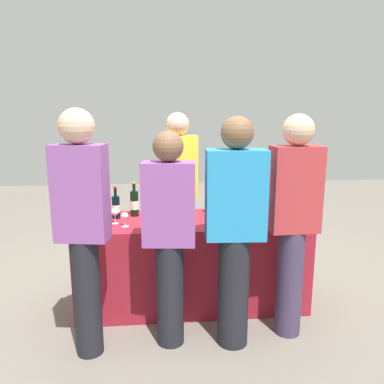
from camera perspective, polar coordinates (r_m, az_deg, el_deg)
name	(u,v)px	position (r m, az deg, el deg)	size (l,w,h in m)	color
ground_plane	(192,301)	(3.63, 0.00, -16.34)	(12.00, 12.00, 0.00)	slate
tasting_table	(192,261)	(3.46, 0.00, -10.54)	(2.00, 0.72, 0.79)	maroon
wine_bottle_0	(116,207)	(3.40, -11.57, -2.26)	(0.07, 0.07, 0.29)	black
wine_bottle_1	(134,203)	(3.45, -8.80, -1.71)	(0.08, 0.08, 0.32)	black
wine_bottle_2	(212,202)	(3.45, 3.04, -1.48)	(0.07, 0.07, 0.34)	black
wine_bottle_3	(229,201)	(3.52, 5.74, -1.38)	(0.07, 0.07, 0.32)	black
wine_bottle_4	(254,203)	(3.52, 9.49, -1.67)	(0.07, 0.07, 0.31)	black
wine_glass_0	(115,213)	(3.24, -11.74, -3.11)	(0.06, 0.06, 0.13)	silver
wine_glass_1	(125,217)	(3.15, -10.28, -3.74)	(0.06, 0.06, 0.12)	silver
wine_glass_2	(184,211)	(3.19, -1.24, -2.98)	(0.06, 0.06, 0.14)	silver
wine_glass_3	(232,213)	(3.20, 6.12, -3.25)	(0.07, 0.07, 0.13)	silver
wine_glass_4	(253,212)	(3.24, 9.29, -3.07)	(0.06, 0.06, 0.13)	silver
ice_bucket	(266,209)	(3.40, 11.30, -2.55)	(0.19, 0.19, 0.17)	silver
server_pouring	(178,189)	(3.87, -2.14, 0.46)	(0.40, 0.23, 1.73)	#3F3351
guest_0	(83,223)	(2.65, -16.40, -4.60)	(0.38, 0.24, 1.76)	black
guest_1	(169,233)	(2.71, -3.51, -6.25)	(0.39, 0.24, 1.60)	black
guest_2	(235,227)	(2.70, 6.57, -5.30)	(0.43, 0.25, 1.71)	black
guest_3	(293,217)	(2.90, 15.24, -3.77)	(0.37, 0.23, 1.72)	#3F3351
menu_board	(255,235)	(4.37, 9.57, -6.45)	(0.59, 0.03, 0.70)	white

